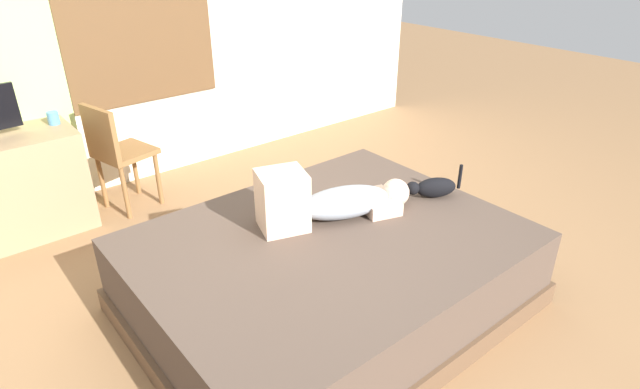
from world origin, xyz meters
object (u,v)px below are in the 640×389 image
object	(u,v)px
desk	(15,186)
cup	(53,118)
cat	(433,188)
chair_by_desk	(116,149)
bed	(329,273)
person_lying	(329,201)

from	to	relation	value
desk	cup	world-z (taller)	cup
cat	desk	world-z (taller)	desk
cup	chair_by_desk	world-z (taller)	chair_by_desk
cat	desk	xyz separation A→B (m)	(-1.99, 2.13, -0.18)
cat	desk	distance (m)	2.92
bed	cup	world-z (taller)	cup
person_lying	cat	distance (m)	0.71
bed	chair_by_desk	size ratio (longest dim) A/B	2.47
person_lying	chair_by_desk	distance (m)	1.89
person_lying	cat	xyz separation A→B (m)	(0.68, -0.22, -0.05)
person_lying	cup	bearing A→B (deg)	115.86
cat	chair_by_desk	distance (m)	2.38
desk	chair_by_desk	xyz separation A→B (m)	(0.70, -0.13, 0.14)
desk	cup	bearing A→B (deg)	7.00
bed	chair_by_desk	distance (m)	2.02
cat	bed	bearing A→B (deg)	176.07
person_lying	cup	world-z (taller)	cup
desk	chair_by_desk	distance (m)	0.73
cup	desk	bearing A→B (deg)	-173.00
cup	cat	bearing A→B (deg)	-53.16
cat	cup	size ratio (longest dim) A/B	3.48
bed	chair_by_desk	xyz separation A→B (m)	(-0.47, 1.94, 0.27)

